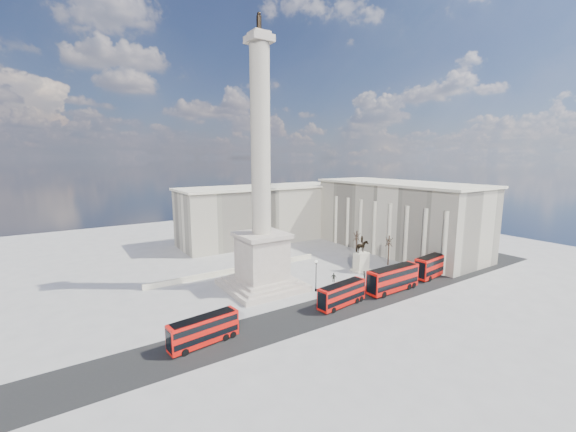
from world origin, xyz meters
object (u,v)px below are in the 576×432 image
Objects in this scene: red_bus_d at (434,265)px; pedestrian_crossing at (334,277)px; red_bus_b at (342,294)px; red_bus_c at (393,279)px; equestrian_statue at (361,259)px; pedestrian_walking at (404,274)px; pedestrian_standing at (364,275)px; red_bus_a at (204,330)px; victorian_lamp at (316,273)px; nelsons_column at (261,222)px.

pedestrian_crossing is at bearing 149.49° from red_bus_d.
red_bus_b is 12.54m from red_bus_c.
equestrian_statue reaches higher than pedestrian_crossing.
red_bus_b is 5.72× the size of pedestrian_walking.
pedestrian_walking is at bearing -61.71° from equestrian_statue.
red_bus_b is 15.13m from pedestrian_standing.
pedestrian_crossing is at bearing 9.43° from red_bus_a.
victorian_lamp reaches higher than pedestrian_standing.
nelsons_column is at bearing 33.49° from red_bus_a.
pedestrian_standing is at bearing 146.51° from red_bus_d.
equestrian_statue is (3.59, 12.02, 0.30)m from red_bus_c.
equestrian_statue reaches higher than pedestrian_walking.
nelsons_column is at bearing -38.33° from pedestrian_standing.
pedestrian_walking is at bearing 133.57° from pedestrian_standing.
red_bus_a is 25.39m from victorian_lamp.
equestrian_statue is 5.48m from pedestrian_standing.
pedestrian_standing is at bearing 85.93° from red_bus_c.
red_bus_c reaches higher than red_bus_d.
nelsons_column reaches higher than pedestrian_standing.
pedestrian_crossing reaches higher than pedestrian_standing.
nelsons_column is 32.24m from pedestrian_walking.
victorian_lamp is (0.28, 7.63, 1.52)m from red_bus_b.
red_bus_c is at bearing -8.44° from red_bus_a.
victorian_lamp is 12.99m from pedestrian_standing.
pedestrian_crossing is at bearing -22.07° from nelsons_column.
red_bus_a is at bearing 56.08° from pedestrian_crossing.
red_bus_b is 20.84m from pedestrian_walking.
pedestrian_walking is (44.57, 2.97, -1.18)m from red_bus_a.
victorian_lamp reaches higher than red_bus_d.
red_bus_a is (-16.97, -14.47, -10.86)m from nelsons_column.
nelsons_column is 18.88m from pedestrian_crossing.
red_bus_b reaches higher than pedestrian_walking.
pedestrian_standing is at bearing -156.86° from pedestrian_crossing.
equestrian_statue is at bearing 125.41° from pedestrian_walking.
victorian_lamp is (7.40, -7.51, -9.31)m from nelsons_column.
red_bus_c reaches higher than red_bus_a.
red_bus_a is at bearing -139.54° from nelsons_column.
nelsons_column reaches higher than pedestrian_walking.
red_bus_c is (19.65, -15.41, -10.43)m from nelsons_column.
pedestrian_standing is 6.83m from pedestrian_crossing.
red_bus_a is 24.10m from red_bus_b.
red_bus_b is at bearing -143.92° from equestrian_statue.
equestrian_statue reaches higher than red_bus_c.
red_bus_a is 5.63× the size of pedestrian_walking.
red_bus_c reaches higher than pedestrian_crossing.
red_bus_d reaches higher than red_bus_b.
pedestrian_standing is (12.69, 0.08, -2.76)m from victorian_lamp.
nelsons_column is 27.07m from red_bus_c.
equestrian_statue reaches higher than victorian_lamp.
red_bus_a reaches higher than pedestrian_standing.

